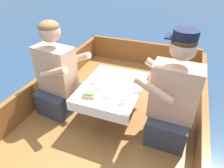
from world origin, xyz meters
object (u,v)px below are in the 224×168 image
object	(u,v)px
person_port	(58,77)
sandwich	(89,94)
person_starboard	(172,100)
coffee_cup_port	(126,84)
tin_can	(95,81)
coffee_cup_starboard	(122,100)

from	to	relation	value
person_port	sandwich	world-z (taller)	person_port
person_starboard	coffee_cup_port	bearing A→B (deg)	-10.84
person_port	sandwich	distance (m)	0.51
person_port	person_starboard	bearing A→B (deg)	8.43
sandwich	tin_can	world-z (taller)	sandwich
person_starboard	tin_can	size ratio (longest dim) A/B	15.78
person_port	coffee_cup_port	distance (m)	0.73
coffee_cup_starboard	coffee_cup_port	bearing A→B (deg)	102.11
sandwich	person_port	bearing A→B (deg)	158.30
coffee_cup_port	coffee_cup_starboard	world-z (taller)	coffee_cup_starboard
coffee_cup_port	tin_can	world-z (taller)	coffee_cup_port
person_port	sandwich	xyz separation A→B (m)	(0.47, -0.19, 0.02)
coffee_cup_port	coffee_cup_starboard	size ratio (longest dim) A/B	1.11
person_starboard	coffee_cup_starboard	distance (m)	0.44
coffee_cup_starboard	tin_can	size ratio (longest dim) A/B	1.40
person_starboard	coffee_cup_port	size ratio (longest dim) A/B	10.16
person_port	coffee_cup_port	size ratio (longest dim) A/B	9.72
person_starboard	sandwich	bearing A→B (deg)	16.50
person_port	coffee_cup_starboard	bearing A→B (deg)	-3.14
sandwich	coffee_cup_port	distance (m)	0.39
sandwich	coffee_cup_port	size ratio (longest dim) A/B	1.29
sandwich	coffee_cup_starboard	bearing A→B (deg)	5.55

